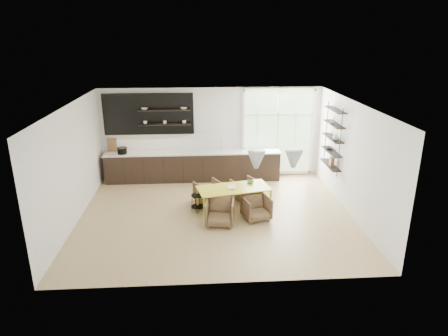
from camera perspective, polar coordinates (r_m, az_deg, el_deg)
room at (r=11.04m, az=1.53°, el=2.74°), size 7.02×6.01×2.91m
kitchen_run at (r=12.78m, az=-4.88°, el=0.90°), size 5.54×0.69×2.75m
right_shelving at (r=11.65m, az=15.28°, el=3.90°), size 0.26×1.22×1.90m
dining_table at (r=10.44m, az=1.39°, el=-3.05°), size 2.00×1.22×0.68m
armchair_back_left at (r=11.12m, az=-2.25°, el=-3.45°), size 0.90×0.90×0.62m
armchair_back_right at (r=11.31m, az=2.98°, el=-3.09°), size 0.89×0.90×0.61m
armchair_front_left at (r=9.89m, az=-0.60°, el=-6.30°), size 0.78×0.79×0.65m
armchair_front_right at (r=10.20m, az=4.64°, el=-5.72°), size 0.79×0.81×0.60m
wire_stool at (r=10.62m, az=-3.77°, el=-4.66°), size 0.36×0.36×0.46m
table_book at (r=10.41m, az=0.45°, el=-2.75°), size 0.25×0.31×0.03m
table_bowl at (r=10.73m, az=3.78°, el=-2.02°), size 0.22×0.22×0.06m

